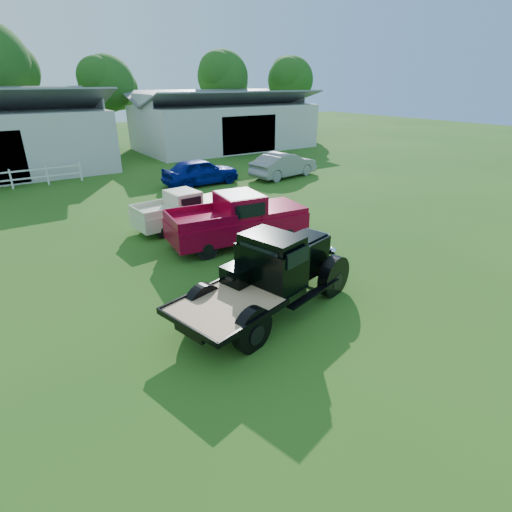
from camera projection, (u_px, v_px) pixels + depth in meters
ground at (273, 303)px, 11.81m from camera, size 120.00×120.00×0.00m
shed_right at (224, 120)px, 38.43m from camera, size 16.80×9.20×5.20m
tree_c at (109, 99)px, 37.58m from camera, size 5.40×5.40×9.00m
tree_d at (223, 91)px, 44.83m from camera, size 6.00×6.00×10.00m
tree_e at (290, 93)px, 47.52m from camera, size 5.70×5.70×9.50m
vintage_flatbed at (269, 274)px, 11.07m from camera, size 6.05×3.59×2.25m
red_pickup at (237, 219)px, 15.81m from camera, size 5.90×2.83×2.07m
white_pickup at (182, 210)px, 17.69m from camera, size 4.53×2.05×1.62m
misc_car_blue at (201, 171)px, 25.12m from camera, size 4.86×2.00×1.65m
misc_car_grey at (284, 165)px, 27.09m from camera, size 5.23×2.53×1.65m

